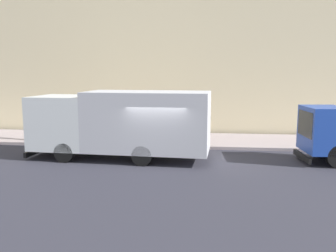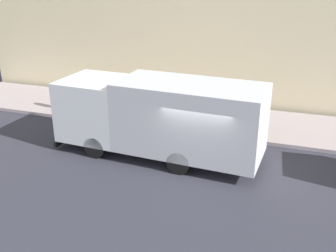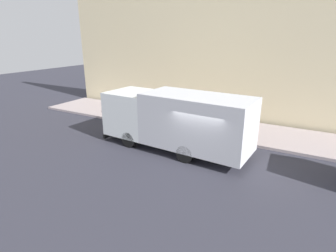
# 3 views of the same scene
# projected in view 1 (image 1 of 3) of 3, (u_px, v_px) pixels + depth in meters

# --- Properties ---
(ground) EXTENTS (80.00, 80.00, 0.00)m
(ground) POSITION_uv_depth(u_px,v_px,m) (158.00, 163.00, 15.34)
(ground) COLOR #2F2F3A
(sidewalk) EXTENTS (4.16, 30.00, 0.16)m
(sidewalk) POSITION_uv_depth(u_px,v_px,m) (170.00, 140.00, 20.32)
(sidewalk) COLOR #A29495
(sidewalk) RESTS_ON ground
(building_facade) EXTENTS (0.50, 30.00, 10.84)m
(building_facade) POSITION_uv_depth(u_px,v_px,m) (174.00, 48.00, 22.07)
(building_facade) COLOR beige
(building_facade) RESTS_ON ground
(large_utility_truck) EXTENTS (3.05, 8.28, 3.07)m
(large_utility_truck) POSITION_uv_depth(u_px,v_px,m) (121.00, 122.00, 15.99)
(large_utility_truck) COLOR white
(large_utility_truck) RESTS_ON ground
(pedestrian_walking) EXTENTS (0.39, 0.39, 1.65)m
(pedestrian_walking) POSITION_uv_depth(u_px,v_px,m) (78.00, 125.00, 19.57)
(pedestrian_walking) COLOR #4F3A56
(pedestrian_walking) RESTS_ON sidewalk
(pedestrian_standing) EXTENTS (0.35, 0.35, 1.71)m
(pedestrian_standing) POSITION_uv_depth(u_px,v_px,m) (28.00, 124.00, 19.72)
(pedestrian_standing) COLOR black
(pedestrian_standing) RESTS_ON sidewalk
(pedestrian_third) EXTENTS (0.49, 0.49, 1.75)m
(pedestrian_third) POSITION_uv_depth(u_px,v_px,m) (59.00, 121.00, 20.83)
(pedestrian_third) COLOR #423B49
(pedestrian_third) RESTS_ON sidewalk
(traffic_cone_orange) EXTENTS (0.51, 0.51, 0.74)m
(traffic_cone_orange) POSITION_uv_depth(u_px,v_px,m) (69.00, 134.00, 19.54)
(traffic_cone_orange) COLOR orange
(traffic_cone_orange) RESTS_ON sidewalk
(street_sign_post) EXTENTS (0.44, 0.08, 2.36)m
(street_sign_post) POSITION_uv_depth(u_px,v_px,m) (143.00, 118.00, 18.47)
(street_sign_post) COLOR #4C5156
(street_sign_post) RESTS_ON sidewalk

